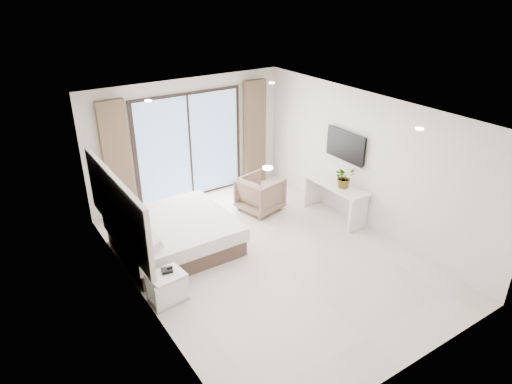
{
  "coord_description": "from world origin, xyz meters",
  "views": [
    {
      "loc": [
        -4.02,
        -5.68,
        4.64
      ],
      "look_at": [
        -0.0,
        0.4,
        1.16
      ],
      "focal_mm": 32.0,
      "sensor_mm": 36.0,
      "label": 1
    }
  ],
  "objects_px": {
    "console_desk": "(335,192)",
    "bed": "(174,235)",
    "armchair": "(260,192)",
    "nightstand": "(167,287)"
  },
  "relations": [
    {
      "from": "bed",
      "to": "armchair",
      "type": "relative_size",
      "value": 2.45
    },
    {
      "from": "console_desk",
      "to": "bed",
      "type": "bearing_deg",
      "value": 168.37
    },
    {
      "from": "bed",
      "to": "armchair",
      "type": "bearing_deg",
      "value": 10.69
    },
    {
      "from": "bed",
      "to": "armchair",
      "type": "xyz_separation_m",
      "value": [
        2.2,
        0.42,
        0.12
      ]
    },
    {
      "from": "bed",
      "to": "console_desk",
      "type": "xyz_separation_m",
      "value": [
        3.33,
        -0.68,
        0.26
      ]
    },
    {
      "from": "bed",
      "to": "nightstand",
      "type": "relative_size",
      "value": 3.56
    },
    {
      "from": "bed",
      "to": "armchair",
      "type": "distance_m",
      "value": 2.24
    },
    {
      "from": "bed",
      "to": "console_desk",
      "type": "bearing_deg",
      "value": -11.63
    },
    {
      "from": "armchair",
      "to": "console_desk",
      "type": "bearing_deg",
      "value": -147.16
    },
    {
      "from": "bed",
      "to": "armchair",
      "type": "height_order",
      "value": "armchair"
    }
  ]
}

